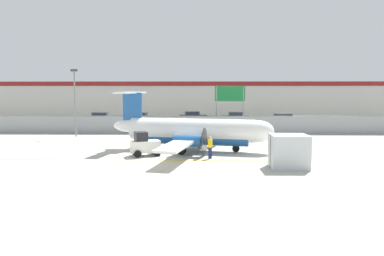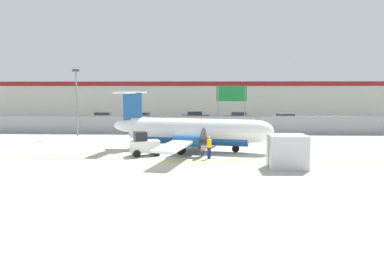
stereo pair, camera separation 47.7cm
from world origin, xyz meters
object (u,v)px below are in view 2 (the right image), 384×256
ground_crew_worker (209,146)px  parked_car_3 (238,117)px  cargo_container (287,152)px  traffic_cone_far_left (199,145)px  parked_car_1 (142,118)px  parked_car_4 (286,120)px  traffic_cone_near_right (138,142)px  apron_light_pole (77,97)px  parked_car_0 (102,118)px  traffic_cone_near_left (150,148)px  commuter_airplane (194,132)px  baggage_tug (144,145)px  parked_car_2 (195,116)px  highway_sign (232,98)px

ground_crew_worker → parked_car_3: (4.57, 28.92, -0.06)m
cargo_container → traffic_cone_far_left: bearing=126.8°
cargo_container → parked_car_1: 34.03m
traffic_cone_far_left → parked_car_4: (11.80, 20.59, 0.58)m
traffic_cone_near_right → apron_light_pole: bearing=141.0°
ground_crew_worker → parked_car_0: same height
ground_crew_worker → traffic_cone_near_left: bearing=-2.0°
traffic_cone_far_left → commuter_airplane: bearing=-114.1°
parked_car_0 → apron_light_pole: apron_light_pole is taller
parked_car_0 → apron_light_pole: (1.48, -14.97, 3.41)m
parked_car_1 → apron_light_pole: bearing=-100.9°
baggage_tug → parked_car_4: baggage_tug is taller
parked_car_3 → apron_light_pole: bearing=40.1°
parked_car_2 → ground_crew_worker: bearing=-92.5°
cargo_container → parked_car_0: 37.21m
traffic_cone_far_left → parked_car_0: 27.56m
ground_crew_worker → traffic_cone_far_left: bearing=-49.5°
commuter_airplane → parked_car_3: bearing=89.2°
highway_sign → parked_car_4: bearing=43.7°
parked_car_1 → highway_sign: highway_sign is taller
traffic_cone_near_left → traffic_cone_far_left: (4.12, 1.42, 0.00)m
traffic_cone_near_right → parked_car_2: bearing=79.1°
traffic_cone_near_left → parked_car_2: size_ratio=0.15×
parked_car_4 → traffic_cone_near_right: bearing=-138.8°
baggage_tug → apron_light_pole: size_ratio=0.35×
traffic_cone_near_left → parked_car_0: 26.85m
ground_crew_worker → traffic_cone_near_left: size_ratio=2.66×
traffic_cone_near_right → apron_light_pole: size_ratio=0.09×
baggage_tug → cargo_container: cargo_container is taller
cargo_container → parked_car_4: cargo_container is taller
parked_car_3 → parked_car_4: size_ratio=0.97×
commuter_airplane → parked_car_0: size_ratio=3.72×
traffic_cone_far_left → cargo_container: bearing=-52.7°
traffic_cone_near_right → parked_car_3: (11.06, 22.51, 0.58)m
traffic_cone_near_right → parked_car_2: size_ratio=0.15×
commuter_airplane → traffic_cone_near_right: bearing=164.4°
parked_car_3 → commuter_airplane: bearing=76.5°
ground_crew_worker → parked_car_2: size_ratio=0.39×
highway_sign → ground_crew_worker: bearing=-99.2°
traffic_cone_near_right → parked_car_0: (-9.26, 21.29, 0.58)m
commuter_airplane → traffic_cone_near_left: size_ratio=24.97×
baggage_tug → parked_car_0: size_ratio=0.60×
baggage_tug → parked_car_1: 26.81m
traffic_cone_near_right → parked_car_3: parked_car_3 is taller
baggage_tug → parked_car_1: size_ratio=0.59×
ground_crew_worker → highway_sign: size_ratio=0.31×
traffic_cone_far_left → parked_car_3: parked_car_3 is taller
ground_crew_worker → traffic_cone_near_left: ground_crew_worker is taller
commuter_airplane → parked_car_0: commuter_airplane is taller
parked_car_2 → highway_sign: size_ratio=0.79×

